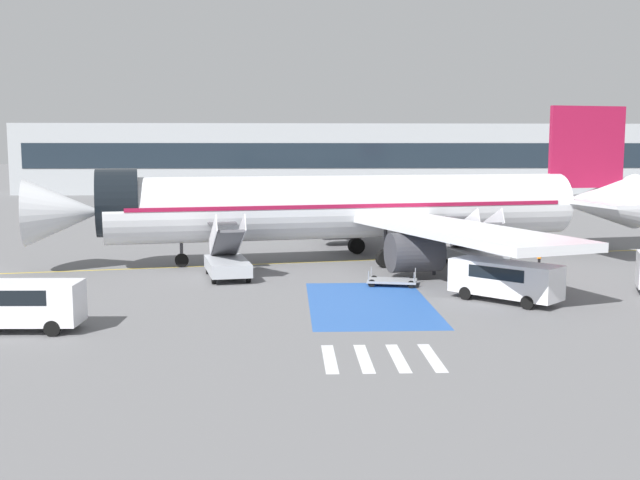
# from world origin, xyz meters

# --- Properties ---
(ground_plane) EXTENTS (600.00, 600.00, 0.00)m
(ground_plane) POSITION_xyz_m (0.00, 0.00, 0.00)
(ground_plane) COLOR slate
(apron_leadline_yellow) EXTENTS (72.92, 14.77, 0.01)m
(apron_leadline_yellow) POSITION_xyz_m (-1.83, -0.71, 0.00)
(apron_leadline_yellow) COLOR gold
(apron_leadline_yellow) RESTS_ON ground_plane
(apron_stand_patch_blue) EXTENTS (5.74, 10.84, 0.01)m
(apron_stand_patch_blue) POSITION_xyz_m (-1.83, -14.19, 0.00)
(apron_stand_patch_blue) COLOR #2856A8
(apron_stand_patch_blue) RESTS_ON ground_plane
(apron_walkway_bar_0) EXTENTS (0.44, 3.60, 0.01)m
(apron_walkway_bar_0) POSITION_xyz_m (-4.23, -23.45, 0.00)
(apron_walkway_bar_0) COLOR silver
(apron_walkway_bar_0) RESTS_ON ground_plane
(apron_walkway_bar_1) EXTENTS (0.44, 3.60, 0.01)m
(apron_walkway_bar_1) POSITION_xyz_m (-3.03, -23.45, 0.00)
(apron_walkway_bar_1) COLOR silver
(apron_walkway_bar_1) RESTS_ON ground_plane
(apron_walkway_bar_2) EXTENTS (0.44, 3.60, 0.01)m
(apron_walkway_bar_2) POSITION_xyz_m (-1.83, -23.45, 0.00)
(apron_walkway_bar_2) COLOR silver
(apron_walkway_bar_2) RESTS_ON ground_plane
(apron_walkway_bar_3) EXTENTS (0.44, 3.60, 0.01)m
(apron_walkway_bar_3) POSITION_xyz_m (-0.63, -23.45, 0.00)
(apron_walkway_bar_3) COLOR silver
(apron_walkway_bar_3) RESTS_ON ground_plane
(airliner) EXTENTS (40.86, 36.11, 10.19)m
(airliner) POSITION_xyz_m (-1.19, -0.58, 3.49)
(airliner) COLOR silver
(airliner) RESTS_ON ground_plane
(boarding_stairs_forward) EXTENTS (3.10, 5.51, 3.80)m
(boarding_stairs_forward) POSITION_xyz_m (-9.11, -6.84, 0.96)
(boarding_stairs_forward) COLOR #ADB2BA
(boarding_stairs_forward) RESTS_ON ground_plane
(boarding_stairs_aft) EXTENTS (3.10, 5.51, 3.82)m
(boarding_stairs_aft) POSITION_xyz_m (5.76, -3.86, 0.97)
(boarding_stairs_aft) COLOR #ADB2BA
(boarding_stairs_aft) RESTS_ON ground_plane
(fuel_tanker) EXTENTS (9.64, 3.41, 3.34)m
(fuel_tanker) POSITION_xyz_m (3.08, 25.16, 1.68)
(fuel_tanker) COLOR #38383D
(fuel_tanker) RESTS_ON ground_plane
(service_van_0) EXTENTS (4.97, 5.02, 1.94)m
(service_van_0) POSITION_xyz_m (4.66, -14.08, 1.17)
(service_van_0) COLOR silver
(service_van_0) RESTS_ON ground_plane
(service_van_1) EXTENTS (4.59, 2.02, 2.00)m
(service_van_1) POSITION_xyz_m (-16.25, -18.95, 1.21)
(service_van_1) COLOR silver
(service_van_1) RESTS_ON ground_plane
(baggage_cart) EXTENTS (2.86, 2.02, 0.87)m
(baggage_cart) POSITION_xyz_m (-0.11, -9.58, 0.26)
(baggage_cart) COLOR gray
(baggage_cart) RESTS_ON ground_plane
(ground_crew_0) EXTENTS (0.39, 0.49, 1.69)m
(ground_crew_0) POSITION_xyz_m (9.22, -5.54, 0.97)
(ground_crew_0) COLOR black
(ground_crew_0) RESTS_ON ground_plane
(ground_crew_1) EXTENTS (0.42, 0.49, 1.73)m
(ground_crew_1) POSITION_xyz_m (2.80, -6.28, 1.00)
(ground_crew_1) COLOR #2D2D33
(ground_crew_1) RESTS_ON ground_plane
(traffic_cone_0) EXTENTS (0.52, 0.52, 0.58)m
(traffic_cone_0) POSITION_xyz_m (9.57, -6.33, 0.29)
(traffic_cone_0) COLOR orange
(traffic_cone_0) RESTS_ON ground_plane
(terminal_building) EXTENTS (103.56, 12.10, 11.16)m
(terminal_building) POSITION_xyz_m (2.96, 75.20, 5.58)
(terminal_building) COLOR #9EA3A8
(terminal_building) RESTS_ON ground_plane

